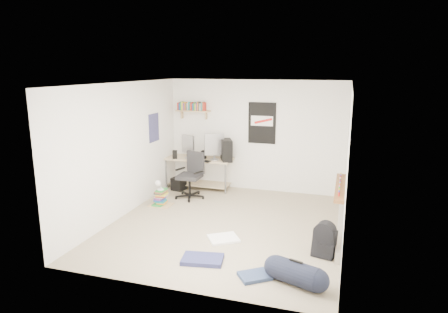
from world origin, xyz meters
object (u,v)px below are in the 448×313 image
(desk, at_px, (200,172))
(office_chair, at_px, (189,176))
(backpack, at_px, (324,243))
(book_stack, at_px, (160,198))
(duffel_bag, at_px, (296,274))

(desk, distance_m, office_chair, 0.79)
(office_chair, xyz_separation_m, backpack, (2.94, -1.94, -0.29))
(book_stack, bearing_deg, office_chair, 58.43)
(duffel_bag, bearing_deg, office_chair, 152.53)
(backpack, distance_m, duffel_bag, 0.99)
(desk, height_order, duffel_bag, desk)
(desk, bearing_deg, backpack, -50.39)
(desk, bearing_deg, office_chair, -93.40)
(desk, relative_size, book_stack, 3.44)
(office_chair, xyz_separation_m, duffel_bag, (2.64, -2.88, -0.35))
(duffel_bag, height_order, book_stack, duffel_bag)
(office_chair, distance_m, backpack, 3.54)
(desk, distance_m, backpack, 4.06)
(office_chair, relative_size, book_stack, 2.19)
(desk, bearing_deg, book_stack, -111.15)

